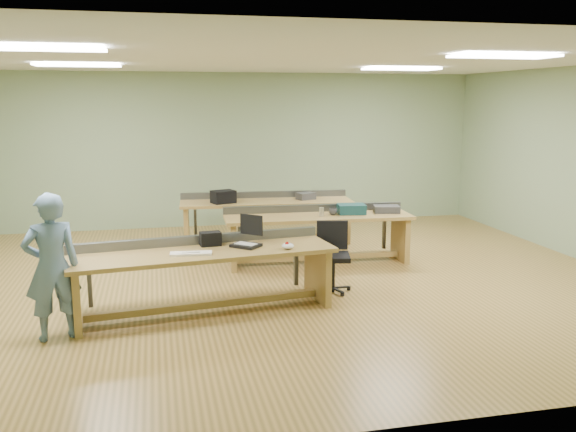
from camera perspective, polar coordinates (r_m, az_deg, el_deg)
The scene contains 21 objects.
floor at distance 8.51m, azimuth -1.91°, elevation -6.10°, with size 10.00×10.00×0.00m, color #A47C3E.
ceiling at distance 8.16m, azimuth -2.05°, elevation 14.50°, with size 10.00×10.00×0.00m, color silver.
wall_back at distance 12.13m, azimuth -5.43°, elevation 6.16°, with size 10.00×0.04×3.00m, color gray.
wall_front at distance 4.38m, azimuth 7.60°, elevation -2.13°, with size 10.00×0.04×3.00m, color gray.
fluor_panels at distance 8.15m, azimuth -2.04°, elevation 14.29°, with size 6.20×3.50×0.03m.
workbench_front at distance 7.22m, azimuth -7.89°, elevation -4.65°, with size 3.13×1.19×0.86m.
workbench_mid at distance 9.33m, azimuth 2.80°, elevation -1.06°, with size 2.87×0.88×0.86m.
workbench_back at distance 10.66m, azimuth -2.04°, elevation 0.46°, with size 3.02×1.00×0.86m.
person at distance 6.76m, azimuth -21.23°, elevation -4.45°, with size 0.57×0.37×1.56m, color slate.
laptop_base at distance 7.29m, azimuth -3.96°, elevation -2.76°, with size 0.31×0.26×0.03m, color black.
laptop_screen at distance 7.34m, azimuth -3.45°, elevation -0.82°, with size 0.31×0.02×0.25m, color black.
keyboard at distance 6.99m, azimuth -9.07°, elevation -3.49°, with size 0.47×0.16×0.03m, color white.
trackball_mouse at distance 7.17m, azimuth -0.01°, elevation -2.81°, with size 0.14×0.16×0.07m, color white.
camera_bag at distance 7.37m, azimuth -7.27°, elevation -2.13°, with size 0.25×0.16×0.17m, color black.
task_chair at distance 8.02m, azimuth 4.19°, elevation -4.70°, with size 0.59×0.59×0.91m.
parts_bin_teal at distance 9.43m, azimuth 5.95°, elevation 0.67°, with size 0.41×0.31×0.14m, color #12373B.
parts_bin_grey at distance 9.59m, azimuth 9.21°, elevation 0.64°, with size 0.39×0.25×0.11m, color #313133.
mug at distance 9.30m, azimuth 4.22°, elevation 0.43°, with size 0.13×0.13×0.10m, color #313133.
drinks_can at distance 9.18m, azimuth 3.15°, elevation 0.39°, with size 0.07×0.07×0.13m, color silver.
storage_box_back at distance 10.39m, azimuth -6.08°, elevation 1.80°, with size 0.38×0.27×0.21m, color black.
tray_back at distance 10.73m, azimuth 1.68°, elevation 1.88°, with size 0.30×0.22×0.12m, color #313133.
Camera 1 is at (-1.47, -8.00, 2.47)m, focal length 38.00 mm.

